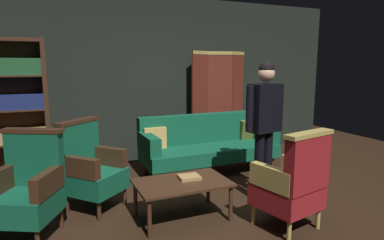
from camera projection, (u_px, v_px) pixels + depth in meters
name	position (u px, v px, depth m)	size (l,w,h in m)	color
ground_plane	(220.00, 213.00, 3.80)	(10.00, 10.00, 0.00)	black
back_wall	(154.00, 80.00, 5.79)	(7.20, 0.10, 2.80)	black
folding_screen	(220.00, 101.00, 6.21)	(1.28, 0.34, 1.90)	#5B2319
bookshelf	(14.00, 106.00, 4.76)	(0.90, 0.32, 2.05)	#382114
velvet_couch	(207.00, 143.00, 5.26)	(2.12, 0.78, 0.88)	#382114
coffee_table	(182.00, 186.00, 3.62)	(1.00, 0.64, 0.42)	#382114
armchair_gilt_accent	(292.00, 183.00, 3.37)	(0.69, 0.68, 1.04)	tan
armchair_wing_left	(28.00, 188.00, 3.24)	(0.78, 0.78, 1.04)	#382114
armchair_wing_right	(91.00, 167.00, 3.87)	(0.82, 0.81, 1.04)	#382114
standing_figure	(265.00, 118.00, 4.05)	(0.58, 0.28, 1.70)	black
book_tan_leather	(189.00, 177.00, 3.70)	(0.23, 0.19, 0.03)	#9E7A47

